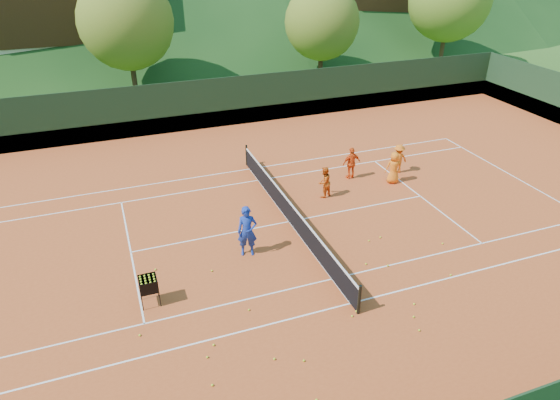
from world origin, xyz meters
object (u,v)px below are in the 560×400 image
object	(u,v)px
student_c	(394,168)
student_d	(398,159)
coach	(247,231)
student_b	(351,163)
ball_hopper	(148,285)
chalet_left	(36,1)
tennis_net	(289,211)
student_a	(324,182)

from	to	relation	value
student_c	student_d	world-z (taller)	student_c
coach	student_b	distance (m)	7.94
ball_hopper	chalet_left	bearing A→B (deg)	96.75
ball_hopper	chalet_left	size ratio (longest dim) A/B	0.07
coach	tennis_net	distance (m)	2.85
student_d	chalet_left	distance (m)	32.52
student_b	student_c	xyz separation A→B (m)	(1.64, -1.13, -0.02)
student_d	chalet_left	world-z (taller)	chalet_left
coach	tennis_net	world-z (taller)	coach
coach	student_d	size ratio (longest dim) A/B	1.35
student_d	chalet_left	bearing A→B (deg)	-58.80
coach	ball_hopper	distance (m)	4.10
student_c	chalet_left	size ratio (longest dim) A/B	0.11
student_c	student_d	distance (m)	1.21
coach	student_d	world-z (taller)	coach
student_c	student_b	bearing A→B (deg)	-17.52
student_b	student_d	xyz separation A→B (m)	(2.46, -0.23, -0.06)
student_a	student_b	xyz separation A→B (m)	(2.03, 1.28, 0.07)
student_b	student_d	distance (m)	2.48
student_a	ball_hopper	xyz separation A→B (m)	(-8.34, -4.72, 0.02)
student_c	ball_hopper	distance (m)	12.96
student_b	tennis_net	bearing A→B (deg)	29.50
tennis_net	ball_hopper	distance (m)	6.87
ball_hopper	student_c	bearing A→B (deg)	22.09
student_d	student_b	bearing A→B (deg)	-5.65
student_a	chalet_left	xyz separation A→B (m)	(-12.27, 28.48, 4.90)
student_a	tennis_net	distance (m)	2.74
student_a	student_c	bearing A→B (deg)	159.04
student_d	tennis_net	bearing A→B (deg)	20.56
chalet_left	student_a	bearing A→B (deg)	-66.70
student_a	student_c	distance (m)	3.67
student_b	student_d	bearing A→B (deg)	170.98
student_c	student_d	size ratio (longest dim) A/B	1.06
student_d	ball_hopper	bearing A→B (deg)	23.98
student_b	chalet_left	world-z (taller)	chalet_left
ball_hopper	chalet_left	distance (m)	33.79
chalet_left	coach	bearing A→B (deg)	-76.30
coach	ball_hopper	xyz separation A→B (m)	(-3.78, -1.57, -0.24)
coach	student_a	distance (m)	5.54
tennis_net	chalet_left	xyz separation A→B (m)	(-10.00, 30.00, 5.13)
tennis_net	chalet_left	world-z (taller)	chalet_left
student_b	tennis_net	world-z (taller)	student_b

